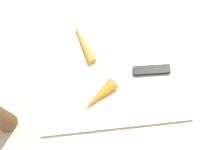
% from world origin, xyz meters
% --- Properties ---
extents(ground_plane, '(1.40, 1.40, 0.00)m').
position_xyz_m(ground_plane, '(0.00, 0.00, 0.00)').
color(ground_plane, '#C6B793').
extents(cutting_board, '(0.36, 0.26, 0.01)m').
position_xyz_m(cutting_board, '(0.00, 0.00, 0.01)').
color(cutting_board, silver).
rests_on(cutting_board, ground_plane).
extents(knife, '(0.20, 0.03, 0.01)m').
position_xyz_m(knife, '(0.08, 0.01, 0.02)').
color(knife, '#B7B7BC').
rests_on(knife, cutting_board).
extents(carrot_short, '(0.09, 0.08, 0.03)m').
position_xyz_m(carrot_short, '(-0.04, -0.05, 0.03)').
color(carrot_short, orange).
rests_on(carrot_short, cutting_board).
extents(carrot_long, '(0.06, 0.13, 0.02)m').
position_xyz_m(carrot_long, '(-0.06, 0.10, 0.02)').
color(carrot_long, orange).
rests_on(carrot_long, cutting_board).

